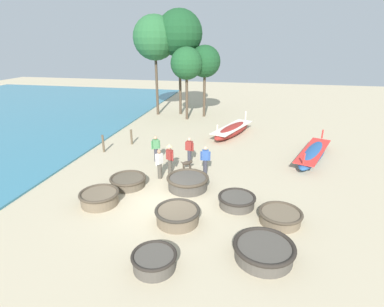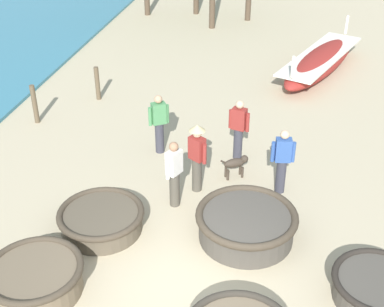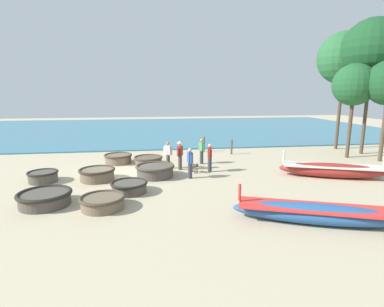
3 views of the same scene
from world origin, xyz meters
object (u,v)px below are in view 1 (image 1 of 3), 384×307
(fisherman_by_coracle, at_px, (205,160))
(mooring_post_mid_beach, at_px, (103,144))
(coracle_beside_post, at_px, (128,181))
(coracle_weathered, at_px, (100,197))
(fisherman_with_hat, at_px, (170,157))
(fisherman_standing_right, at_px, (189,150))
(tree_right_mid, at_px, (179,33))
(fisherman_crouching, at_px, (159,163))
(tree_center, at_px, (155,38))
(coracle_far_right, at_px, (264,250))
(coracle_upturned, at_px, (188,182))
(coracle_far_left, at_px, (280,216))
(coracle_front_left, at_px, (178,215))
(coracle_nearest, at_px, (237,200))
(tree_leftmost, at_px, (187,64))
(coracle_front_right, at_px, (154,260))
(fisherman_standing_left, at_px, (156,148))
(mooring_post_shoreline, at_px, (131,137))
(tree_left_mid, at_px, (205,62))
(dog, at_px, (187,163))
(long_boat_green_hull, at_px, (232,130))
(long_boat_white_hull, at_px, (313,154))

(fisherman_by_coracle, height_order, mooring_post_mid_beach, fisherman_by_coracle)
(coracle_beside_post, height_order, coracle_weathered, coracle_weathered)
(fisherman_with_hat, relative_size, fisherman_standing_right, 1.06)
(tree_right_mid, bearing_deg, fisherman_with_hat, -78.73)
(fisherman_crouching, distance_m, tree_center, 15.40)
(coracle_far_right, relative_size, fisherman_crouching, 1.29)
(coracle_upturned, xyz_separation_m, tree_right_mid, (-3.96, 14.88, 6.86))
(coracle_far_left, relative_size, coracle_front_left, 0.96)
(coracle_nearest, distance_m, fisherman_standing_right, 5.19)
(coracle_upturned, bearing_deg, tree_right_mid, 104.90)
(coracle_far_left, xyz_separation_m, coracle_front_left, (-3.93, -0.81, 0.06))
(coracle_far_right, bearing_deg, tree_leftmost, 110.26)
(coracle_front_right, xyz_separation_m, fisherman_standing_left, (-2.65, 8.39, 0.55))
(coracle_far_left, relative_size, tree_leftmost, 0.28)
(mooring_post_mid_beach, distance_m, tree_right_mid, 13.15)
(coracle_front_left, relative_size, mooring_post_mid_beach, 1.59)
(fisherman_standing_right, bearing_deg, tree_right_mid, 105.98)
(fisherman_standing_right, relative_size, mooring_post_mid_beach, 1.40)
(coracle_upturned, bearing_deg, tree_center, 112.93)
(coracle_upturned, xyz_separation_m, coracle_weathered, (-3.45, -2.19, -0.03))
(coracle_weathered, distance_m, fisherman_by_coracle, 5.65)
(mooring_post_mid_beach, bearing_deg, fisherman_standing_left, -12.92)
(coracle_upturned, height_order, fisherman_standing_right, fisherman_standing_right)
(coracle_upturned, distance_m, mooring_post_shoreline, 7.57)
(coracle_beside_post, bearing_deg, mooring_post_shoreline, 110.70)
(coracle_upturned, height_order, tree_left_mid, tree_left_mid)
(dog, bearing_deg, fisherman_standing_right, 94.75)
(coracle_nearest, bearing_deg, fisherman_crouching, 153.96)
(long_boat_green_hull, relative_size, fisherman_standing_right, 3.36)
(long_boat_white_hull, height_order, dog, long_boat_white_hull)
(coracle_upturned, bearing_deg, coracle_far_left, -26.60)
(coracle_far_right, relative_size, coracle_front_right, 1.40)
(dog, relative_size, tree_center, 0.07)
(tree_right_mid, bearing_deg, long_boat_green_hull, -47.37)
(long_boat_white_hull, relative_size, fisherman_standing_right, 3.54)
(tree_leftmost, bearing_deg, coracle_far_left, -64.89)
(coracle_nearest, height_order, tree_left_mid, tree_left_mid)
(fisherman_by_coracle, relative_size, mooring_post_mid_beach, 1.40)
(tree_right_mid, bearing_deg, mooring_post_mid_beach, -101.90)
(long_boat_white_hull, relative_size, long_boat_green_hull, 1.05)
(tree_right_mid, bearing_deg, tree_center, -163.76)
(fisherman_crouching, distance_m, fisherman_by_coracle, 2.41)
(fisherman_crouching, bearing_deg, coracle_far_right, -45.01)
(dog, xyz_separation_m, tree_center, (-5.55, 12.13, 6.46))
(coracle_far_left, xyz_separation_m, fisherman_crouching, (-5.80, 2.87, 0.57))
(coracle_beside_post, relative_size, long_boat_white_hull, 0.32)
(long_boat_green_hull, distance_m, fisherman_standing_right, 6.35)
(coracle_front_left, xyz_separation_m, fisherman_standing_left, (-2.75, 5.80, 0.51))
(long_boat_green_hull, bearing_deg, fisherman_with_hat, -109.70)
(fisherman_standing_left, xyz_separation_m, tree_leftmost, (-0.40, 10.11, 3.96))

